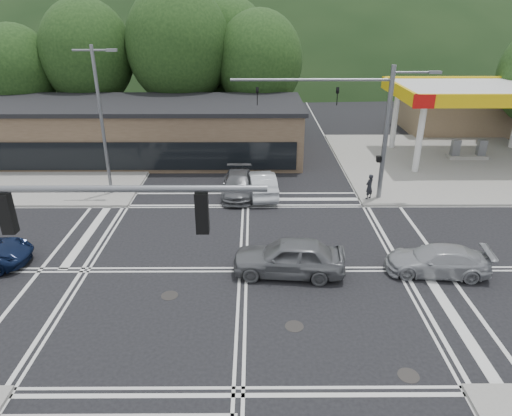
{
  "coord_description": "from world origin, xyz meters",
  "views": [
    {
      "loc": [
        0.5,
        -17.75,
        10.98
      ],
      "look_at": [
        0.6,
        3.75,
        1.4
      ],
      "focal_mm": 32.0,
      "sensor_mm": 36.0,
      "label": 1
    }
  ],
  "objects_px": {
    "car_silver_east": "(437,260)",
    "car_northbound": "(238,185)",
    "car_grey_center": "(289,257)",
    "car_queue_b": "(260,141)",
    "car_queue_a": "(262,184)",
    "pedestrian": "(369,187)"
  },
  "relations": [
    {
      "from": "car_queue_b",
      "to": "pedestrian",
      "type": "height_order",
      "value": "car_queue_b"
    },
    {
      "from": "car_grey_center",
      "to": "car_silver_east",
      "type": "bearing_deg",
      "value": 95.2
    },
    {
      "from": "car_silver_east",
      "to": "car_queue_b",
      "type": "bearing_deg",
      "value": -151.08
    },
    {
      "from": "car_silver_east",
      "to": "pedestrian",
      "type": "bearing_deg",
      "value": -165.54
    },
    {
      "from": "car_grey_center",
      "to": "car_queue_b",
      "type": "xyz_separation_m",
      "value": [
        -1.03,
        18.69,
        0.02
      ]
    },
    {
      "from": "car_queue_b",
      "to": "pedestrian",
      "type": "xyz_separation_m",
      "value": [
        6.5,
        -10.43,
        0.07
      ]
    },
    {
      "from": "car_silver_east",
      "to": "car_northbound",
      "type": "bearing_deg",
      "value": -128.82
    },
    {
      "from": "car_silver_east",
      "to": "car_northbound",
      "type": "distance_m",
      "value": 13.02
    },
    {
      "from": "car_queue_b",
      "to": "pedestrian",
      "type": "relative_size",
      "value": 3.24
    },
    {
      "from": "car_queue_a",
      "to": "car_northbound",
      "type": "relative_size",
      "value": 0.96
    },
    {
      "from": "car_queue_a",
      "to": "car_silver_east",
      "type": "bearing_deg",
      "value": 123.44
    },
    {
      "from": "car_queue_a",
      "to": "car_northbound",
      "type": "bearing_deg",
      "value": -5.89
    },
    {
      "from": "car_grey_center",
      "to": "car_silver_east",
      "type": "height_order",
      "value": "car_grey_center"
    },
    {
      "from": "car_silver_east",
      "to": "pedestrian",
      "type": "relative_size",
      "value": 2.86
    },
    {
      "from": "car_queue_a",
      "to": "car_queue_b",
      "type": "bearing_deg",
      "value": -95.89
    },
    {
      "from": "pedestrian",
      "to": "car_silver_east",
      "type": "bearing_deg",
      "value": 59.13
    },
    {
      "from": "car_queue_a",
      "to": "pedestrian",
      "type": "bearing_deg",
      "value": 165.04
    },
    {
      "from": "car_silver_east",
      "to": "car_queue_b",
      "type": "xyz_separation_m",
      "value": [
        -7.62,
        18.69,
        0.21
      ]
    },
    {
      "from": "car_northbound",
      "to": "car_queue_b",
      "type": "bearing_deg",
      "value": 81.4
    },
    {
      "from": "car_northbound",
      "to": "pedestrian",
      "type": "xyz_separation_m",
      "value": [
        8.0,
        -1.04,
        0.25
      ]
    },
    {
      "from": "car_queue_b",
      "to": "car_northbound",
      "type": "distance_m",
      "value": 9.51
    },
    {
      "from": "car_northbound",
      "to": "pedestrian",
      "type": "relative_size",
      "value": 3.01
    }
  ]
}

